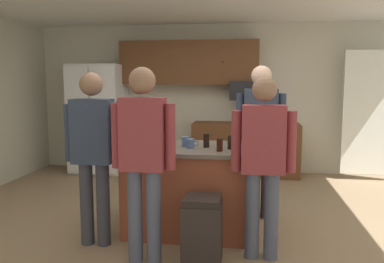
{
  "coord_description": "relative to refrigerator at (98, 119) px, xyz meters",
  "views": [
    {
      "loc": [
        0.65,
        -4.31,
        1.62
      ],
      "look_at": [
        0.02,
        0.08,
        1.05
      ],
      "focal_mm": 37.18,
      "sensor_mm": 36.0,
      "label": 1
    }
  ],
  "objects": [
    {
      "name": "tumbler_amber",
      "position": [
        2.21,
        -2.63,
        0.05
      ],
      "size": [
        0.06,
        0.06,
        0.14
      ],
      "color": "black",
      "rests_on": "kitchen_island"
    },
    {
      "name": "person_host_foreground",
      "position": [
        2.78,
        -2.05,
        0.1
      ],
      "size": [
        0.57,
        0.24,
        1.79
      ],
      "rotation": [
        0.0,
        0.0,
        -2.52
      ],
      "color": "#383842",
      "rests_on": "ground"
    },
    {
      "name": "cabinet_run_lower",
      "position": [
        2.6,
        0.1,
        -0.5
      ],
      "size": [
        1.8,
        0.63,
        0.9
      ],
      "color": "brown",
      "rests_on": "ground"
    },
    {
      "name": "glass_short_whisky",
      "position": [
        2.51,
        -2.59,
        0.04
      ],
      "size": [
        0.07,
        0.07,
        0.13
      ],
      "color": "black",
      "rests_on": "kitchen_island"
    },
    {
      "name": "cabinet_run_upper",
      "position": [
        1.6,
        0.22,
        0.98
      ],
      "size": [
        2.4,
        0.38,
        0.75
      ],
      "color": "brown"
    },
    {
      "name": "microwave_over_range",
      "position": [
        2.6,
        0.12,
        0.5
      ],
      "size": [
        0.56,
        0.4,
        0.32
      ],
      "primitive_type": "cube",
      "color": "black"
    },
    {
      "name": "trash_bin",
      "position": [
        2.26,
        -3.34,
        -0.65
      ],
      "size": [
        0.34,
        0.34,
        0.61
      ],
      "color": "black",
      "rests_on": "ground"
    },
    {
      "name": "person_guest_right",
      "position": [
        1.16,
        -3.08,
        0.03
      ],
      "size": [
        0.57,
        0.22,
        1.7
      ],
      "rotation": [
        0.0,
        0.0,
        0.51
      ],
      "color": "#383842",
      "rests_on": "ground"
    },
    {
      "name": "mug_ceramic_white",
      "position": [
        2.06,
        -2.71,
        0.03
      ],
      "size": [
        0.12,
        0.08,
        0.1
      ],
      "color": "#4C6B99",
      "rests_on": "kitchen_island"
    },
    {
      "name": "mug_blue_stoneware",
      "position": [
        1.99,
        -2.61,
        0.03
      ],
      "size": [
        0.12,
        0.08,
        0.1
      ],
      "color": "#4C6B99",
      "rests_on": "kitchen_island"
    },
    {
      "name": "back_wall",
      "position": [
        2.0,
        0.42,
        0.35
      ],
      "size": [
        6.4,
        0.1,
        2.6
      ],
      "primitive_type": "cube",
      "color": "beige",
      "rests_on": "ground"
    },
    {
      "name": "french_door_window_panel",
      "position": [
        4.6,
        0.02,
        0.15
      ],
      "size": [
        0.9,
        0.06,
        2.0
      ],
      "primitive_type": "cube",
      "color": "white",
      "rests_on": "ground"
    },
    {
      "name": "person_guest_by_door",
      "position": [
        1.74,
        -3.38,
        0.06
      ],
      "size": [
        0.57,
        0.23,
        1.74
      ],
      "rotation": [
        0.0,
        0.0,
        1.23
      ],
      "color": "#4C5166",
      "rests_on": "ground"
    },
    {
      "name": "person_elder_center",
      "position": [
        2.78,
        -3.16,
        0.0
      ],
      "size": [
        0.57,
        0.22,
        1.65
      ],
      "rotation": [
        0.0,
        0.0,
        2.51
      ],
      "color": "#4C5166",
      "rests_on": "ground"
    },
    {
      "name": "glass_pilsner",
      "position": [
        2.37,
        -2.84,
        0.04
      ],
      "size": [
        0.06,
        0.06,
        0.13
      ],
      "color": "black",
      "rests_on": "kitchen_island"
    },
    {
      "name": "floor",
      "position": [
        2.0,
        -2.38,
        -0.95
      ],
      "size": [
        7.04,
        7.04,
        0.0
      ],
      "primitive_type": "plane",
      "color": "#937A5B",
      "rests_on": "ground"
    },
    {
      "name": "refrigerator",
      "position": [
        0.0,
        0.0,
        0.0
      ],
      "size": [
        0.89,
        0.76,
        1.9
      ],
      "color": "white",
      "rests_on": "ground"
    },
    {
      "name": "kitchen_island",
      "position": [
        2.02,
        -2.61,
        -0.48
      ],
      "size": [
        1.42,
        0.91,
        0.93
      ],
      "color": "#9E4C33",
      "rests_on": "ground"
    },
    {
      "name": "glass_stout_tall",
      "position": [
        2.47,
        -2.71,
        0.05
      ],
      "size": [
        0.07,
        0.07,
        0.14
      ],
      "color": "black",
      "rests_on": "kitchen_island"
    },
    {
      "name": "glass_dark_ale",
      "position": [
        1.46,
        -2.6,
        0.05
      ],
      "size": [
        0.07,
        0.07,
        0.14
      ],
      "color": "black",
      "rests_on": "kitchen_island"
    },
    {
      "name": "person_guest_left",
      "position": [
        1.32,
        -2.0,
        0.02
      ],
      "size": [
        0.57,
        0.22,
        1.67
      ],
      "rotation": [
        0.0,
        0.0,
        -0.72
      ],
      "color": "#232D4C",
      "rests_on": "ground"
    }
  ]
}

